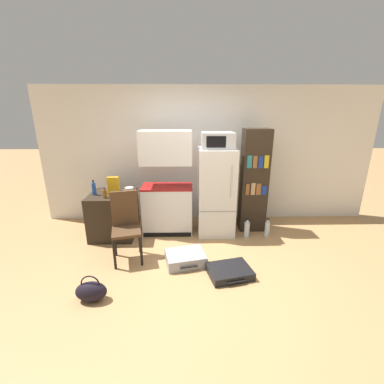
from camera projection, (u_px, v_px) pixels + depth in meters
ground_plane at (203, 275)px, 3.46m from camera, size 24.00×24.00×0.00m
wall_back at (208, 156)px, 4.98m from camera, size 6.40×0.10×2.56m
side_table at (114, 214)px, 4.49m from camera, size 0.74×0.74×0.77m
kitchen_hutch at (167, 188)px, 4.49m from camera, size 0.89×0.50×1.81m
refrigerator at (216, 192)px, 4.47m from camera, size 0.62×0.63×1.52m
microwave at (218, 140)px, 4.20m from camera, size 0.53×0.43×0.26m
bookshelf at (254, 181)px, 4.57m from camera, size 0.46×0.34×1.83m
bottle_milk_white at (109, 188)px, 4.43m from camera, size 0.06×0.06×0.16m
bottle_clear_short at (116, 186)px, 4.52m from camera, size 0.08×0.08×0.19m
bottle_blue_soda at (94, 189)px, 4.28m from camera, size 0.07×0.07×0.25m
bottle_amber_beer at (105, 194)px, 4.14m from camera, size 0.06×0.06×0.17m
bowl at (129, 189)px, 4.58m from camera, size 0.16×0.16×0.04m
cereal_box at (113, 186)px, 4.30m from camera, size 0.19×0.07×0.30m
chair at (126, 221)px, 3.72m from camera, size 0.48×0.49×1.02m
suitcase_large_flat at (230, 272)px, 3.44m from camera, size 0.64×0.54×0.11m
suitcase_small_flat at (185, 258)px, 3.70m from camera, size 0.62×0.53×0.16m
handbag at (91, 291)px, 2.96m from camera, size 0.36×0.20×0.33m
water_bottle_front at (267, 229)px, 4.49m from camera, size 0.09×0.09×0.34m
water_bottle_middle at (247, 229)px, 4.46m from camera, size 0.09×0.09×0.35m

